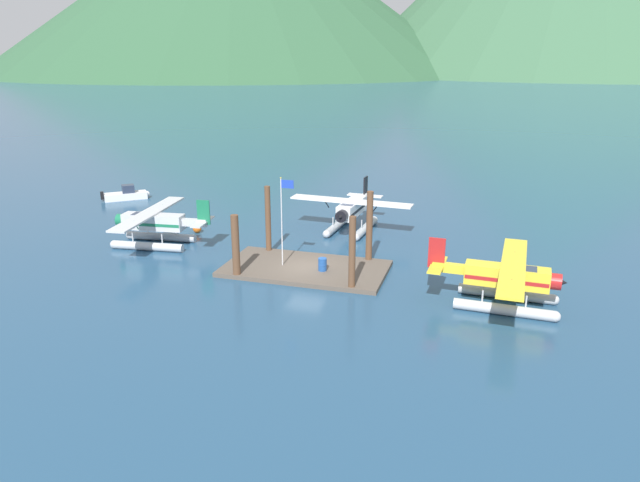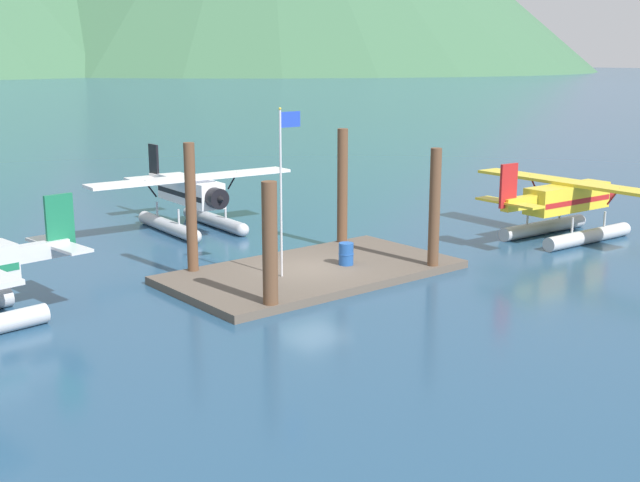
{
  "view_description": "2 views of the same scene",
  "coord_description": "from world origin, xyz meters",
  "views": [
    {
      "loc": [
        11.87,
        -36.23,
        14.37
      ],
      "look_at": [
        1.04,
        0.05,
        2.24
      ],
      "focal_mm": 32.85,
      "sensor_mm": 36.0,
      "label": 1
    },
    {
      "loc": [
        -18.81,
        -23.41,
        8.27
      ],
      "look_at": [
        0.31,
        -0.07,
        1.35
      ],
      "focal_mm": 45.02,
      "sensor_mm": 36.0,
      "label": 2
    }
  ],
  "objects": [
    {
      "name": "ground_plane",
      "position": [
        0.0,
        0.0,
        0.0
      ],
      "size": [
        1200.0,
        1200.0,
        0.0
      ],
      "primitive_type": "plane",
      "color": "navy"
    },
    {
      "name": "dock_platform",
      "position": [
        0.0,
        0.0,
        0.15
      ],
      "size": [
        11.22,
        6.04,
        0.3
      ],
      "primitive_type": "cube",
      "color": "brown",
      "rests_on": "ground"
    },
    {
      "name": "piling_near_left",
      "position": [
        -3.96,
        -2.7,
        2.2
      ],
      "size": [
        0.51,
        0.51,
        4.39
      ],
      "primitive_type": "cylinder",
      "color": "brown",
      "rests_on": "ground"
    },
    {
      "name": "piling_near_right",
      "position": [
        3.94,
        -2.64,
        2.45
      ],
      "size": [
        0.43,
        0.43,
        4.91
      ],
      "primitive_type": "cylinder",
      "color": "brown",
      "rests_on": "ground"
    },
    {
      "name": "piling_far_left",
      "position": [
        -3.75,
        2.65,
        2.6
      ],
      "size": [
        0.41,
        0.41,
        5.2
      ],
      "primitive_type": "cylinder",
      "color": "brown",
      "rests_on": "ground"
    },
    {
      "name": "piling_far_right",
      "position": [
        3.88,
        2.75,
        2.64
      ],
      "size": [
        0.46,
        0.46,
        5.29
      ],
      "primitive_type": "cylinder",
      "color": "brown",
      "rests_on": "ground"
    },
    {
      "name": "flagpole",
      "position": [
        -1.5,
        -0.17,
        4.17
      ],
      "size": [
        0.95,
        0.1,
        6.24
      ],
      "color": "silver",
      "rests_on": "dock_platform"
    },
    {
      "name": "fuel_drum",
      "position": [
        1.36,
        -0.41,
        0.74
      ],
      "size": [
        0.62,
        0.62,
        0.88
      ],
      "color": "#1E4C99",
      "rests_on": "dock_platform"
    },
    {
      "name": "mooring_buoy",
      "position": [
        -11.53,
        6.01,
        0.37
      ],
      "size": [
        0.74,
        0.74,
        0.74
      ],
      "primitive_type": "sphere",
      "color": "orange",
      "rests_on": "ground"
    },
    {
      "name": "seaplane_yellow_stbd_aft",
      "position": [
        13.26,
        -2.38,
        1.58
      ],
      "size": [
        7.98,
        10.46,
        3.84
      ],
      "color": "#B7BABF",
      "rests_on": "ground"
    },
    {
      "name": "seaplane_silver_port_fwd",
      "position": [
        -13.08,
        1.96,
        1.58
      ],
      "size": [
        7.95,
        10.49,
        3.84
      ],
      "color": "#B7BABF",
      "rests_on": "ground"
    },
    {
      "name": "seaplane_white_bow_centre",
      "position": [
        0.74,
        10.39,
        1.58
      ],
      "size": [
        10.47,
        7.97,
        3.84
      ],
      "color": "#B7BABF",
      "rests_on": "ground"
    },
    {
      "name": "boat_white_open_west",
      "position": [
        -24.19,
        14.68,
        0.49
      ],
      "size": [
        4.19,
        3.84,
        1.5
      ],
      "color": "silver",
      "rests_on": "ground"
    }
  ]
}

